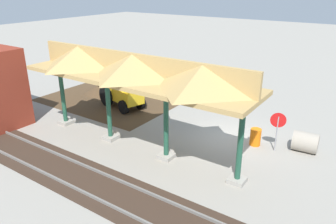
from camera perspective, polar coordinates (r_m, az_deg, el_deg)
ground_plane at (r=18.35m, az=10.91°, el=-4.35°), size 120.00×120.00×0.00m
dirt_work_zone at (r=24.20m, az=-9.82°, el=2.21°), size 9.47×7.00×0.01m
platform_canopy at (r=15.50m, az=-5.98°, el=7.50°), size 12.19×3.20×4.90m
rail_tracks at (r=12.80m, az=-3.43°, el=-16.44°), size 60.00×2.58×0.15m
stop_sign at (r=16.90m, az=18.57°, el=-2.00°), size 0.74×0.25×2.05m
backhoe at (r=22.32m, az=-8.15°, el=4.08°), size 5.13×2.46×2.82m
dirt_mound at (r=25.82m, az=-11.60°, el=3.31°), size 5.33×5.33×1.51m
concrete_pipe at (r=17.78m, az=22.80°, el=-4.82°), size 1.26×1.10×1.01m
traffic_barrel at (r=17.63m, az=14.98°, el=-4.22°), size 0.56×0.56×0.90m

